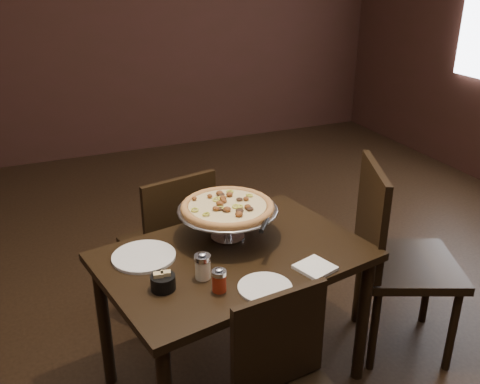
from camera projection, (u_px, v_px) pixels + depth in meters
name	position (u px, v px, depth m)	size (l,w,h in m)	color
room	(255.00, 89.00, 2.11)	(6.04, 7.04, 2.84)	black
dining_table	(234.00, 271.00, 2.36)	(1.24, 0.94, 0.70)	black
pizza_stand	(227.00, 207.00, 2.39)	(0.45, 0.45, 0.19)	#B3B3BA
parmesan_shaker	(203.00, 266.00, 2.12)	(0.07, 0.07, 0.12)	beige
pepper_flake_shaker	(219.00, 280.00, 2.04)	(0.06, 0.06, 0.10)	maroon
packet_caddy	(163.00, 282.00, 2.06)	(0.10, 0.10, 0.08)	black
napkin_stack	(315.00, 268.00, 2.20)	(0.14, 0.14, 0.01)	white
plate_left	(144.00, 256.00, 2.28)	(0.27, 0.27, 0.01)	white
plate_near	(265.00, 288.00, 2.07)	(0.21, 0.21, 0.01)	white
serving_spatula	(264.00, 225.00, 2.24)	(0.17, 0.17, 0.02)	#B3B3BA
chair_far	(172.00, 240.00, 2.88)	(0.49, 0.49, 0.88)	black
chair_side	(394.00, 253.00, 2.62)	(0.62, 0.62, 1.00)	black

